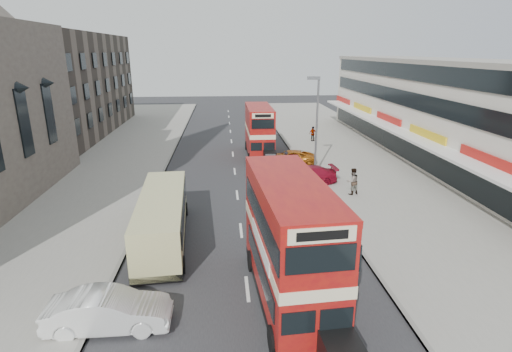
# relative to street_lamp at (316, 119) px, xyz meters

# --- Properties ---
(ground) EXTENTS (160.00, 160.00, 0.00)m
(ground) POSITION_rel_street_lamp_xyz_m (-6.52, -18.00, -4.78)
(ground) COLOR #28282B
(ground) RESTS_ON ground
(road_surface) EXTENTS (12.00, 90.00, 0.01)m
(road_surface) POSITION_rel_street_lamp_xyz_m (-6.52, 2.00, -4.78)
(road_surface) COLOR #28282B
(road_surface) RESTS_ON ground
(pavement_right) EXTENTS (12.00, 90.00, 0.15)m
(pavement_right) POSITION_rel_street_lamp_xyz_m (5.48, 2.00, -4.71)
(pavement_right) COLOR gray
(pavement_right) RESTS_ON ground
(pavement_left) EXTENTS (12.00, 90.00, 0.15)m
(pavement_left) POSITION_rel_street_lamp_xyz_m (-18.52, 2.00, -4.71)
(pavement_left) COLOR gray
(pavement_left) RESTS_ON ground
(kerb_left) EXTENTS (0.20, 90.00, 0.16)m
(kerb_left) POSITION_rel_street_lamp_xyz_m (-12.62, 2.00, -4.71)
(kerb_left) COLOR gray
(kerb_left) RESTS_ON ground
(kerb_right) EXTENTS (0.20, 90.00, 0.16)m
(kerb_right) POSITION_rel_street_lamp_xyz_m (-0.42, 2.00, -4.71)
(kerb_right) COLOR gray
(kerb_right) RESTS_ON ground
(brick_terrace) EXTENTS (14.00, 28.00, 12.00)m
(brick_terrace) POSITION_rel_street_lamp_xyz_m (-28.52, 20.00, 1.22)
(brick_terrace) COLOR #66594C
(brick_terrace) RESTS_ON ground
(commercial_row) EXTENTS (9.90, 46.20, 9.30)m
(commercial_row) POSITION_rel_street_lamp_xyz_m (13.42, 4.00, -0.09)
(commercial_row) COLOR beige
(commercial_row) RESTS_ON ground
(street_lamp) EXTENTS (1.00, 0.20, 8.12)m
(street_lamp) POSITION_rel_street_lamp_xyz_m (0.00, 0.00, 0.00)
(street_lamp) COLOR slate
(street_lamp) RESTS_ON ground
(bus_main) EXTENTS (3.10, 9.24, 5.06)m
(bus_main) POSITION_rel_street_lamp_xyz_m (-4.84, -16.92, -2.12)
(bus_main) COLOR black
(bus_main) RESTS_ON ground
(bus_second) EXTENTS (2.36, 8.55, 4.71)m
(bus_second) POSITION_rel_street_lamp_xyz_m (-3.89, 7.32, -2.30)
(bus_second) COLOR black
(bus_second) RESTS_ON ground
(coach) EXTENTS (2.91, 9.32, 2.43)m
(coach) POSITION_rel_street_lamp_xyz_m (-10.82, -10.98, -3.35)
(coach) COLOR black
(coach) RESTS_ON ground
(car_left_front) EXTENTS (4.59, 1.63, 1.51)m
(car_left_front) POSITION_rel_street_lamp_xyz_m (-11.84, -18.16, -4.03)
(car_left_front) COLOR white
(car_left_front) RESTS_ON ground
(car_right_a) EXTENTS (5.06, 2.37, 1.43)m
(car_right_a) POSITION_rel_street_lamp_xyz_m (-1.14, -2.00, -4.07)
(car_right_a) COLOR maroon
(car_right_a) RESTS_ON ground
(car_right_b) EXTENTS (4.82, 2.38, 1.31)m
(car_right_b) POSITION_rel_street_lamp_xyz_m (-1.43, 3.63, -4.13)
(car_right_b) COLOR #B45D12
(car_right_b) RESTS_ON ground
(pedestrian_near) EXTENTS (0.84, 0.70, 1.96)m
(pedestrian_near) POSITION_rel_street_lamp_xyz_m (1.70, -4.88, -3.65)
(pedestrian_near) COLOR gray
(pedestrian_near) RESTS_ON pavement_right
(pedestrian_far) EXTENTS (1.06, 0.75, 1.67)m
(pedestrian_far) POSITION_rel_street_lamp_xyz_m (2.72, 12.82, -3.80)
(pedestrian_far) COLOR gray
(pedestrian_far) RESTS_ON pavement_right
(cyclist) EXTENTS (0.62, 1.59, 1.99)m
(cyclist) POSITION_rel_street_lamp_xyz_m (-2.19, 0.72, -4.10)
(cyclist) COLOR gray
(cyclist) RESTS_ON ground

